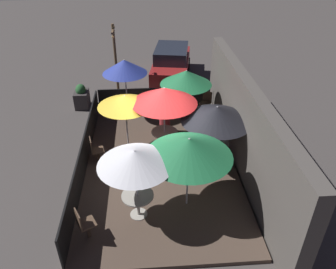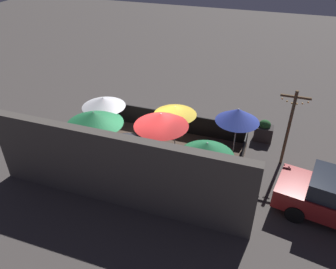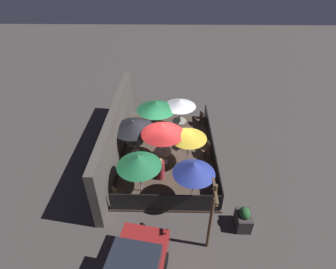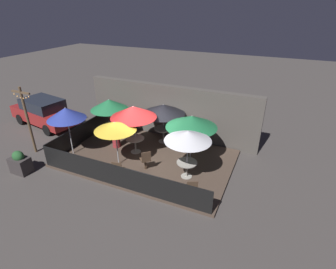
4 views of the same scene
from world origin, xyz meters
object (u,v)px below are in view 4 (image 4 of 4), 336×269
patio_umbrella_0 (133,112)px  dining_table_2 (164,131)px  patio_umbrella_1 (188,136)px  patron_0 (116,137)px  patio_chair_0 (118,170)px  planter_box (20,163)px  patio_umbrella_2 (163,109)px  patio_umbrella_4 (66,113)px  dining_table_1 (187,165)px  patio_umbrella_5 (109,104)px  light_post (27,117)px  patio_chair_3 (146,160)px  parked_car_0 (44,112)px  patio_umbrella_6 (115,126)px  dining_table_0 (135,141)px  patio_umbrella_3 (192,121)px  patio_chair_1 (112,120)px  patio_chair_2 (192,189)px

patio_umbrella_0 → dining_table_2: (0.78, 1.53, -1.48)m
patio_umbrella_1 → patron_0: (-4.11, 0.97, -1.36)m
patio_chair_0 → planter_box: size_ratio=0.89×
patio_umbrella_2 → patron_0: bearing=-143.0°
patio_umbrella_4 → dining_table_1: size_ratio=2.78×
patio_umbrella_5 → light_post: size_ratio=0.63×
patron_0 → dining_table_2: bearing=94.5°
patio_chair_0 → dining_table_1: bearing=-73.8°
patio_chair_3 → patio_umbrella_5: bearing=11.0°
patio_chair_3 → parked_car_0: 8.09m
patio_umbrella_6 → dining_table_1: size_ratio=2.45×
dining_table_0 → planter_box: planter_box is taller
patio_umbrella_4 → dining_table_1: 5.85m
patio_umbrella_0 → patio_umbrella_3: (2.63, 0.45, -0.18)m
patron_0 → parked_car_0: 5.57m
patio_umbrella_2 → patio_umbrella_1: bearing=-48.1°
patio_umbrella_5 → patio_umbrella_1: bearing=-20.2°
dining_table_0 → patron_0: size_ratio=0.72×
patio_umbrella_1 → dining_table_1: (-0.00, 0.00, -1.34)m
light_post → dining_table_1: bearing=7.1°
patio_chair_0 → patio_chair_3: 1.29m
patron_0 → dining_table_1: bearing=44.3°
patio_umbrella_4 → planter_box: bearing=-117.8°
patio_umbrella_2 → patio_umbrella_3: size_ratio=0.96×
dining_table_0 → patio_chair_3: (1.18, -1.15, -0.08)m
dining_table_0 → patio_chair_1: patio_chair_1 is taller
planter_box → patio_chair_2: bearing=9.0°
patio_umbrella_0 → parked_car_0: 6.85m
patio_umbrella_0 → patio_umbrella_1: bearing=-16.7°
patio_umbrella_1 → patio_umbrella_6: patio_umbrella_1 is taller
light_post → patio_umbrella_3: bearing=17.5°
patio_umbrella_0 → patron_0: (-1.15, 0.08, -1.55)m
patio_umbrella_6 → patio_chair_3: size_ratio=2.18×
patio_umbrella_3 → patio_chair_2: size_ratio=2.49×
patio_umbrella_5 → parked_car_0: (-4.66, -0.16, -1.10)m
patio_umbrella_4 → dining_table_0: bearing=26.6°
patio_umbrella_2 → patio_chair_3: patio_umbrella_2 is taller
patio_chair_1 → patron_0: size_ratio=0.74×
dining_table_1 → patio_chair_2: 1.46m
dining_table_1 → dining_table_0: bearing=163.3°
patio_umbrella_6 → dining_table_0: patio_umbrella_6 is taller
patio_umbrella_2 → patio_umbrella_3: bearing=-30.4°
patio_umbrella_4 → dining_table_0: patio_umbrella_4 is taller
patio_umbrella_4 → patio_chair_2: (6.31, -0.84, -1.57)m
patio_umbrella_5 → parked_car_0: 4.79m
patio_umbrella_5 → patio_umbrella_2: bearing=12.0°
patio_umbrella_2 → parked_car_0: size_ratio=0.48×
patio_chair_3 → patron_0: (-2.33, 1.23, 0.02)m
patio_umbrella_4 → patio_chair_3: bearing=2.9°
patio_umbrella_5 → patio_chair_3: bearing=-33.2°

